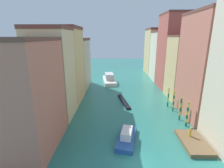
{
  "coord_description": "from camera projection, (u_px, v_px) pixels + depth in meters",
  "views": [
    {
      "loc": [
        -2.58,
        -16.37,
        14.39
      ],
      "look_at": [
        -3.38,
        29.63,
        1.5
      ],
      "focal_mm": 26.9,
      "sensor_mm": 36.0,
      "label": 1
    }
  ],
  "objects": [
    {
      "name": "gondola_black",
      "position": [
        124.0,
        101.0,
        38.39
      ],
      "size": [
        2.59,
        8.64,
        0.41
      ],
      "color": "black",
      "rests_on": "ground"
    },
    {
      "name": "motorboat_0",
      "position": [
        127.0,
        137.0,
        24.04
      ],
      "size": [
        3.53,
        6.58,
        1.74
      ],
      "color": "#234C93",
      "rests_on": "ground"
    },
    {
      "name": "mooring_pole_2",
      "position": [
        174.0,
        101.0,
        33.41
      ],
      "size": [
        0.32,
        0.32,
        4.26
      ],
      "color": "#197247",
      "rests_on": "ground"
    },
    {
      "name": "building_right_1",
      "position": [
        207.0,
        67.0,
        29.55
      ],
      "size": [
        6.82,
        10.97,
        18.69
      ],
      "color": "#C6705B",
      "rests_on": "ground"
    },
    {
      "name": "building_right_4",
      "position": [
        162.0,
        56.0,
        57.69
      ],
      "size": [
        6.82,
        10.34,
        16.45
      ],
      "color": "beige",
      "rests_on": "ground"
    },
    {
      "name": "vaporetto_white",
      "position": [
        109.0,
        79.0,
        55.3
      ],
      "size": [
        5.02,
        11.35,
        2.93
      ],
      "color": "white",
      "rests_on": "ground"
    },
    {
      "name": "building_left_3",
      "position": [
        76.0,
        63.0,
        48.27
      ],
      "size": [
        6.82,
        11.23,
        14.22
      ],
      "color": "#BCB299",
      "rests_on": "ground"
    },
    {
      "name": "building_left_1",
      "position": [
        52.0,
        74.0,
        29.75
      ],
      "size": [
        6.82,
        7.39,
        16.18
      ],
      "color": "beige",
      "rests_on": "ground"
    },
    {
      "name": "building_right_5",
      "position": [
        155.0,
        51.0,
        68.44
      ],
      "size": [
        6.82,
        11.82,
        17.82
      ],
      "color": "#DBB77A",
      "rests_on": "ground"
    },
    {
      "name": "waterfront_dock",
      "position": [
        193.0,
        142.0,
        23.35
      ],
      "size": [
        3.29,
        5.9,
        0.53
      ],
      "color": "brown",
      "rests_on": "ground"
    },
    {
      "name": "person_on_dock",
      "position": [
        190.0,
        132.0,
        24.17
      ],
      "size": [
        0.36,
        0.36,
        1.44
      ],
      "color": "gold",
      "rests_on": "waterfront_dock"
    },
    {
      "name": "building_right_2",
      "position": [
        184.0,
        68.0,
        39.38
      ],
      "size": [
        6.82,
        8.08,
        14.86
      ],
      "color": "#DBB77A",
      "rests_on": "ground"
    },
    {
      "name": "mooring_pole_3",
      "position": [
        168.0,
        97.0,
        35.66
      ],
      "size": [
        0.3,
        0.3,
        4.13
      ],
      "color": "#197247",
      "rests_on": "ground"
    },
    {
      "name": "building_left_2",
      "position": [
        66.0,
        65.0,
        37.86
      ],
      "size": [
        6.82,
        9.62,
        16.7
      ],
      "color": "#DBB77A",
      "rests_on": "ground"
    },
    {
      "name": "mooring_pole_1",
      "position": [
        180.0,
        108.0,
        29.75
      ],
      "size": [
        0.33,
        0.33,
        4.31
      ],
      "color": "#197247",
      "rests_on": "ground"
    },
    {
      "name": "mooring_pole_0",
      "position": [
        187.0,
        114.0,
        27.56
      ],
      "size": [
        0.39,
        0.39,
        4.41
      ],
      "color": "#197247",
      "rests_on": "ground"
    },
    {
      "name": "ground_plane",
      "position": [
        125.0,
        95.0,
        43.19
      ],
      "size": [
        154.0,
        154.0,
        0.0
      ],
      "primitive_type": "plane",
      "color": "#28756B"
    },
    {
      "name": "building_right_3",
      "position": [
        173.0,
        52.0,
        47.26
      ],
      "size": [
        6.82,
        9.84,
        20.7
      ],
      "color": "#B25147",
      "rests_on": "ground"
    },
    {
      "name": "building_left_0",
      "position": [
        27.0,
        96.0,
        21.12
      ],
      "size": [
        6.82,
        10.27,
        14.42
      ],
      "color": "#C6705B",
      "rests_on": "ground"
    }
  ]
}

